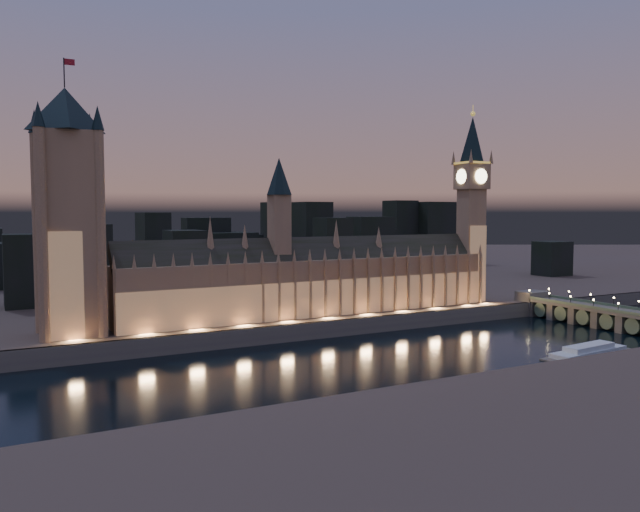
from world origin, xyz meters
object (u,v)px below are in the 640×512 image
victoria_tower (68,200)px  westminster_bridge (604,316)px  palace_of_westminster (314,278)px  river_boat (589,351)px  elizabeth_tower (472,192)px

victoria_tower → westminster_bridge: (250.54, -65.38, -58.77)m
palace_of_westminster → river_boat: (75.29, -104.13, -24.81)m
westminster_bridge → victoria_tower: bearing=165.4°
elizabeth_tower → westminster_bridge: 97.80m
victoria_tower → elizabeth_tower: victoria_tower is taller
elizabeth_tower → westminster_bridge: (32.54, -65.39, -65.04)m
victoria_tower → westminster_bridge: 265.52m
elizabeth_tower → river_boat: elizabeth_tower is taller
palace_of_westminster → victoria_tower: (-115.25, 0.17, 38.40)m
palace_of_westminster → victoria_tower: bearing=179.9°
victoria_tower → elizabeth_tower: (218.00, 0.01, 6.27)m
palace_of_westminster → elizabeth_tower: size_ratio=1.79×
palace_of_westminster → river_boat: size_ratio=4.02×
elizabeth_tower → victoria_tower: bearing=-180.0°
palace_of_westminster → elizabeth_tower: 112.04m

